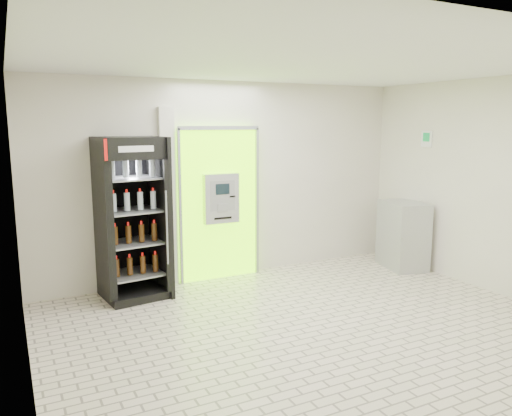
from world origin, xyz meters
TOP-DOWN VIEW (x-y plane):
  - ground at (0.00, 0.00)m, footprint 6.00×6.00m
  - room_shell at (0.00, 0.00)m, footprint 6.00×6.00m
  - atm_assembly at (-0.20, 2.41)m, footprint 1.30×0.24m
  - pillar at (-0.98, 2.45)m, footprint 0.22×0.11m
  - beverage_cooler at (-1.59, 2.13)m, footprint 0.91×0.84m
  - steel_cabinet at (2.72, 1.54)m, footprint 0.73×0.92m
  - exit_sign at (2.99, 1.40)m, footprint 0.02×0.22m

SIDE VIEW (x-z plane):
  - ground at x=0.00m, z-range 0.00..0.00m
  - steel_cabinet at x=2.72m, z-range 0.00..1.10m
  - beverage_cooler at x=-1.59m, z-range -0.04..2.15m
  - atm_assembly at x=-0.20m, z-range 0.01..2.34m
  - pillar at x=-0.98m, z-range 0.00..2.60m
  - room_shell at x=0.00m, z-range -1.16..4.84m
  - exit_sign at x=2.99m, z-range 1.99..2.25m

